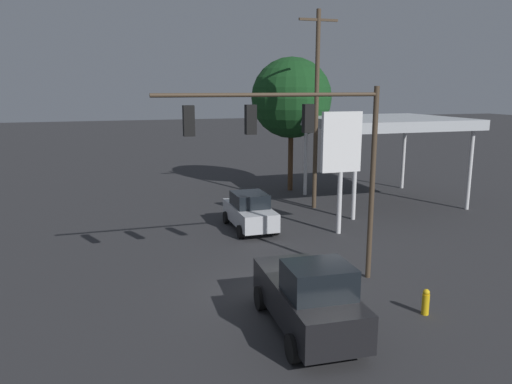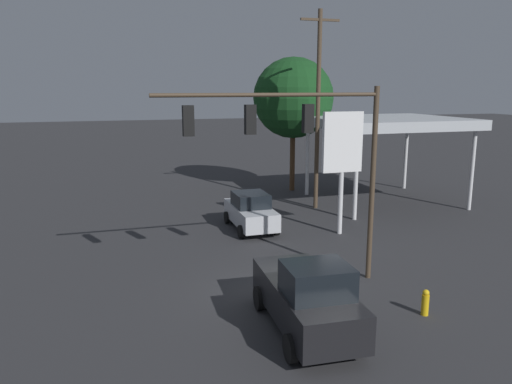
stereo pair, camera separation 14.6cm
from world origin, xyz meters
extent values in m
plane|color=#2D2D30|center=(0.00, 0.00, 0.00)|extent=(200.00, 200.00, 0.00)
cylinder|color=#473828|center=(-4.12, -0.48, 3.67)|extent=(0.20, 0.20, 7.34)
cylinder|color=#473828|center=(-0.06, -0.48, 7.04)|extent=(8.12, 0.14, 0.14)
cube|color=black|center=(-1.44, -0.48, 6.22)|extent=(0.36, 0.28, 1.00)
sphere|color=#360505|center=(-1.44, -0.66, 6.52)|extent=(0.22, 0.22, 0.22)
sphere|color=yellow|center=(-1.44, -0.66, 6.22)|extent=(0.22, 0.22, 0.22)
sphere|color=black|center=(-1.44, -0.66, 5.92)|extent=(0.22, 0.22, 0.22)
cube|color=black|center=(0.67, -0.48, 6.22)|extent=(0.36, 0.28, 1.00)
sphere|color=#360505|center=(0.67, -0.66, 6.52)|extent=(0.22, 0.22, 0.22)
sphere|color=yellow|center=(0.67, -0.66, 6.22)|extent=(0.22, 0.22, 0.22)
sphere|color=black|center=(0.67, -0.66, 5.92)|extent=(0.22, 0.22, 0.22)
cube|color=black|center=(2.78, -0.48, 6.22)|extent=(0.36, 0.28, 1.00)
sphere|color=#360505|center=(2.78, -0.66, 6.52)|extent=(0.22, 0.22, 0.22)
sphere|color=yellow|center=(2.78, -0.66, 6.22)|extent=(0.22, 0.22, 0.22)
sphere|color=black|center=(2.78, -0.66, 5.92)|extent=(0.22, 0.22, 0.22)
cylinder|color=#473828|center=(-6.84, -11.71, 5.84)|extent=(0.26, 0.26, 11.68)
cube|color=#473828|center=(-6.84, -11.71, 11.08)|extent=(2.40, 0.14, 0.14)
cube|color=#B2B7BC|center=(-11.66, -11.93, 5.13)|extent=(8.94, 8.08, 0.60)
cube|color=red|center=(-11.66, -15.99, 5.13)|extent=(8.94, 0.06, 0.36)
cylinder|color=silver|center=(-15.53, -15.37, 2.42)|extent=(0.24, 0.24, 4.83)
cylinder|color=silver|center=(-7.79, -15.37, 2.42)|extent=(0.24, 0.24, 4.83)
cylinder|color=silver|center=(-15.53, -8.49, 2.42)|extent=(0.24, 0.24, 4.83)
cylinder|color=silver|center=(-7.79, -8.49, 2.42)|extent=(0.24, 0.24, 4.83)
cylinder|color=silver|center=(-5.75, -6.25, 3.07)|extent=(0.24, 0.24, 6.14)
cube|color=white|center=(-5.75, -6.25, 4.66)|extent=(2.08, 0.24, 2.97)
cube|color=black|center=(-5.75, -6.38, 4.66)|extent=(1.46, 0.04, 1.04)
cube|color=silver|center=(-1.67, -8.37, 0.78)|extent=(1.80, 4.40, 0.90)
cube|color=black|center=(-1.67, -8.37, 1.58)|extent=(1.66, 2.00, 0.70)
cylinder|color=black|center=(-2.59, -6.94, 0.33)|extent=(0.22, 0.66, 0.66)
cylinder|color=black|center=(-0.75, -6.94, 0.33)|extent=(0.22, 0.66, 0.66)
cylinder|color=black|center=(-2.59, -9.80, 0.33)|extent=(0.22, 0.66, 0.66)
cylinder|color=black|center=(-0.75, -9.80, 0.33)|extent=(0.22, 0.66, 0.66)
cube|color=black|center=(-0.12, 2.74, 0.95)|extent=(2.26, 5.29, 1.10)
cube|color=black|center=(-0.07, 3.64, 1.95)|extent=(1.92, 1.69, 0.90)
cylinder|color=black|center=(-1.05, 4.48, 0.40)|extent=(0.26, 0.81, 0.80)
cylinder|color=black|center=(0.99, 4.37, 0.40)|extent=(0.26, 0.81, 0.80)
cylinder|color=black|center=(-1.22, 1.10, 0.40)|extent=(0.26, 0.81, 0.80)
cylinder|color=black|center=(0.82, 1.00, 0.40)|extent=(0.26, 0.81, 0.80)
cylinder|color=#4C331E|center=(-7.39, -17.17, 2.30)|extent=(0.36, 0.36, 4.60)
sphere|color=#143D19|center=(-7.39, -17.17, 6.56)|extent=(5.60, 5.60, 5.60)
cylinder|color=gold|center=(-4.23, 2.99, 0.35)|extent=(0.24, 0.24, 0.70)
sphere|color=gold|center=(-4.23, 2.99, 0.77)|extent=(0.22, 0.22, 0.22)
camera|label=1|loc=(5.63, 15.78, 7.30)|focal=35.00mm
camera|label=2|loc=(5.49, 15.83, 7.30)|focal=35.00mm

